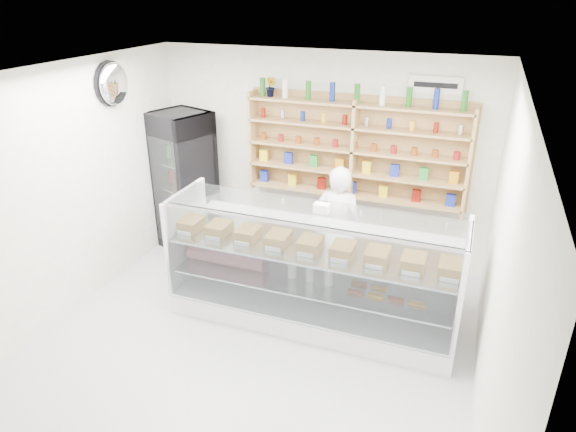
% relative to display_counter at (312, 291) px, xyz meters
% --- Properties ---
extents(room, '(5.00, 5.00, 5.00)m').
position_rel_display_counter_xyz_m(room, '(-0.45, -0.85, 1.03)').
color(room, '#B7B8BD').
rests_on(room, ground).
extents(display_counter, '(3.18, 0.95, 1.38)m').
position_rel_display_counter_xyz_m(display_counter, '(0.00, 0.00, 0.00)').
color(display_counter, white).
rests_on(display_counter, floor).
extents(shop_worker, '(0.59, 0.39, 1.60)m').
position_rel_display_counter_xyz_m(shop_worker, '(0.06, 0.82, 0.42)').
color(shop_worker, silver).
rests_on(shop_worker, floor).
extents(drinks_cooler, '(0.89, 0.88, 1.96)m').
position_rel_display_counter_xyz_m(drinks_cooler, '(-2.30, 1.17, 0.61)').
color(drinks_cooler, black).
rests_on(drinks_cooler, floor).
extents(wall_shelving, '(2.84, 0.28, 1.33)m').
position_rel_display_counter_xyz_m(wall_shelving, '(0.05, 1.49, 1.22)').
color(wall_shelving, tan).
rests_on(wall_shelving, back_wall).
extents(potted_plant, '(0.17, 0.16, 0.26)m').
position_rel_display_counter_xyz_m(potted_plant, '(-1.08, 1.49, 1.95)').
color(potted_plant, '#1E6626').
rests_on(potted_plant, wall_shelving).
extents(security_mirror, '(0.15, 0.50, 0.50)m').
position_rel_display_counter_xyz_m(security_mirror, '(-2.62, 0.35, 2.08)').
color(security_mirror, silver).
rests_on(security_mirror, left_wall).
extents(wall_sign, '(0.62, 0.03, 0.20)m').
position_rel_display_counter_xyz_m(wall_sign, '(0.95, 1.62, 2.08)').
color(wall_sign, white).
rests_on(wall_sign, back_wall).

